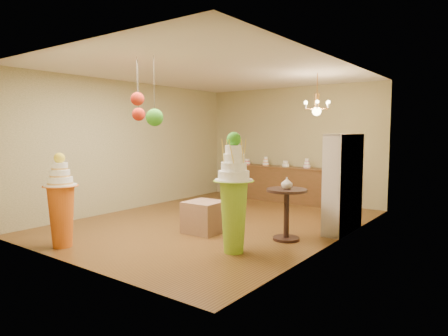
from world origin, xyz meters
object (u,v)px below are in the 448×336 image
Objects in this scene: pedestal_orange at (61,208)px; round_table at (287,207)px; pedestal_green at (234,201)px; sideboard at (285,184)px.

pedestal_orange is 1.72× the size of round_table.
pedestal_orange is 3.68m from round_table.
pedestal_green reaches higher than sideboard.
pedestal_green is 0.60× the size of sideboard.
sideboard is at bearing 81.09° from pedestal_orange.
pedestal_orange is 0.50× the size of sideboard.
sideboard is at bearing 118.24° from round_table.
pedestal_orange reaches higher than sideboard.
round_table is at bearing 74.50° from pedestal_green.
pedestal_green is 1.18m from round_table.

